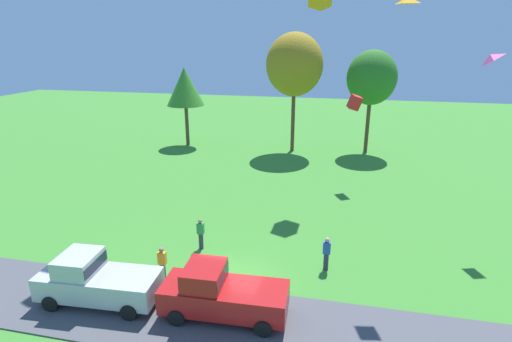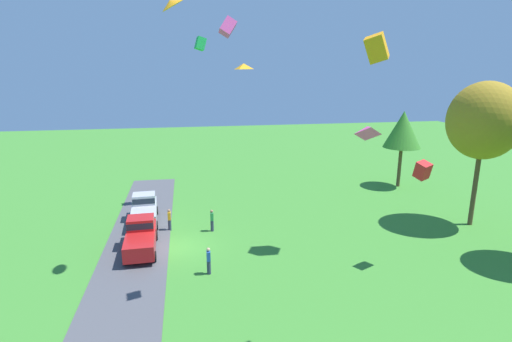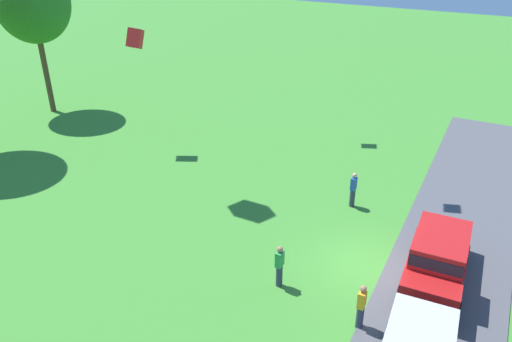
{
  "view_description": "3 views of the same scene",
  "coord_description": "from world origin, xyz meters",
  "px_view_note": "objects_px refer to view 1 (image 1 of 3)",
  "views": [
    {
      "loc": [
        4.35,
        -15.25,
        10.66
      ],
      "look_at": [
        -0.43,
        6.62,
        3.17
      ],
      "focal_mm": 28.0,
      "sensor_mm": 36.0,
      "label": 1
    },
    {
      "loc": [
        26.04,
        0.91,
        12.03
      ],
      "look_at": [
        -0.52,
        5.59,
        5.11
      ],
      "focal_mm": 28.0,
      "sensor_mm": 36.0,
      "label": 2
    },
    {
      "loc": [
        -15.55,
        -3.25,
        12.02
      ],
      "look_at": [
        1.43,
        5.52,
        2.16
      ],
      "focal_mm": 35.0,
      "sensor_mm": 36.0,
      "label": 3
    }
  ],
  "objects_px": {
    "person_on_lawn": "(201,234)",
    "tree_far_right": "(372,78)",
    "person_watching_sky": "(326,253)",
    "kite_diamond_low_drifter": "(408,0)",
    "kite_diamond_high_right": "(489,58)",
    "kite_box_over_trees": "(355,103)",
    "car_pickup_mid_row": "(220,292)",
    "tree_center_back": "(295,65)",
    "car_pickup_near_entrance": "(95,279)",
    "tree_lone_near": "(185,87)",
    "person_beside_suv": "(162,264)"
  },
  "relations": [
    {
      "from": "car_pickup_near_entrance",
      "to": "kite_diamond_low_drifter",
      "type": "height_order",
      "value": "kite_diamond_low_drifter"
    },
    {
      "from": "tree_lone_near",
      "to": "person_beside_suv",
      "type": "bearing_deg",
      "value": -71.07
    },
    {
      "from": "tree_lone_near",
      "to": "kite_diamond_low_drifter",
      "type": "height_order",
      "value": "kite_diamond_low_drifter"
    },
    {
      "from": "person_beside_suv",
      "to": "kite_diamond_high_right",
      "type": "relative_size",
      "value": 1.94
    },
    {
      "from": "tree_far_right",
      "to": "kite_diamond_high_right",
      "type": "bearing_deg",
      "value": -73.62
    },
    {
      "from": "tree_lone_near",
      "to": "kite_box_over_trees",
      "type": "relative_size",
      "value": 8.06
    },
    {
      "from": "tree_center_back",
      "to": "tree_far_right",
      "type": "bearing_deg",
      "value": 8.54
    },
    {
      "from": "kite_diamond_high_right",
      "to": "kite_diamond_low_drifter",
      "type": "xyz_separation_m",
      "value": [
        -4.79,
        -4.19,
        2.46
      ]
    },
    {
      "from": "person_watching_sky",
      "to": "tree_center_back",
      "type": "height_order",
      "value": "tree_center_back"
    },
    {
      "from": "person_watching_sky",
      "to": "tree_lone_near",
      "type": "xyz_separation_m",
      "value": [
        -15.27,
        20.82,
        5.12
      ]
    },
    {
      "from": "person_on_lawn",
      "to": "tree_far_right",
      "type": "distance_m",
      "value": 24.15
    },
    {
      "from": "tree_lone_near",
      "to": "kite_diamond_high_right",
      "type": "height_order",
      "value": "kite_diamond_high_right"
    },
    {
      "from": "person_watching_sky",
      "to": "person_beside_suv",
      "type": "bearing_deg",
      "value": -160.64
    },
    {
      "from": "kite_diamond_high_right",
      "to": "tree_center_back",
      "type": "bearing_deg",
      "value": 128.26
    },
    {
      "from": "person_on_lawn",
      "to": "tree_lone_near",
      "type": "distance_m",
      "value": 22.56
    },
    {
      "from": "tree_lone_near",
      "to": "person_on_lawn",
      "type": "bearing_deg",
      "value": -66.68
    },
    {
      "from": "tree_far_right",
      "to": "kite_diamond_low_drifter",
      "type": "distance_m",
      "value": 20.83
    },
    {
      "from": "kite_diamond_low_drifter",
      "to": "car_pickup_near_entrance",
      "type": "bearing_deg",
      "value": -151.88
    },
    {
      "from": "car_pickup_near_entrance",
      "to": "person_watching_sky",
      "type": "height_order",
      "value": "car_pickup_near_entrance"
    },
    {
      "from": "person_watching_sky",
      "to": "kite_box_over_trees",
      "type": "bearing_deg",
      "value": 85.04
    },
    {
      "from": "person_watching_sky",
      "to": "car_pickup_near_entrance",
      "type": "bearing_deg",
      "value": -153.88
    },
    {
      "from": "kite_diamond_low_drifter",
      "to": "kite_box_over_trees",
      "type": "bearing_deg",
      "value": 98.01
    },
    {
      "from": "car_pickup_mid_row",
      "to": "tree_lone_near",
      "type": "height_order",
      "value": "tree_lone_near"
    },
    {
      "from": "car_pickup_near_entrance",
      "to": "car_pickup_mid_row",
      "type": "bearing_deg",
      "value": 2.76
    },
    {
      "from": "car_pickup_mid_row",
      "to": "tree_lone_near",
      "type": "bearing_deg",
      "value": 114.19
    },
    {
      "from": "person_beside_suv",
      "to": "kite_diamond_low_drifter",
      "type": "bearing_deg",
      "value": 23.85
    },
    {
      "from": "kite_diamond_low_drifter",
      "to": "kite_diamond_high_right",
      "type": "bearing_deg",
      "value": 41.18
    },
    {
      "from": "person_watching_sky",
      "to": "kite_diamond_low_drifter",
      "type": "xyz_separation_m",
      "value": [
        2.64,
        1.83,
        11.27
      ]
    },
    {
      "from": "tree_center_back",
      "to": "tree_far_right",
      "type": "relative_size",
      "value": 1.16
    },
    {
      "from": "tree_center_back",
      "to": "kite_diamond_high_right",
      "type": "xyz_separation_m",
      "value": [
        11.8,
        -14.96,
        1.42
      ]
    },
    {
      "from": "tree_center_back",
      "to": "tree_lone_near",
      "type": "bearing_deg",
      "value": -179.14
    },
    {
      "from": "car_pickup_mid_row",
      "to": "tree_center_back",
      "type": "relative_size",
      "value": 0.45
    },
    {
      "from": "car_pickup_mid_row",
      "to": "kite_diamond_high_right",
      "type": "relative_size",
      "value": 5.74
    },
    {
      "from": "car_pickup_near_entrance",
      "to": "kite_diamond_low_drifter",
      "type": "distance_m",
      "value": 17.51
    },
    {
      "from": "person_beside_suv",
      "to": "tree_far_right",
      "type": "height_order",
      "value": "tree_far_right"
    },
    {
      "from": "person_beside_suv",
      "to": "tree_center_back",
      "type": "height_order",
      "value": "tree_center_back"
    },
    {
      "from": "car_pickup_mid_row",
      "to": "kite_diamond_high_right",
      "type": "distance_m",
      "value": 17.63
    },
    {
      "from": "person_watching_sky",
      "to": "kite_diamond_high_right",
      "type": "xyz_separation_m",
      "value": [
        7.43,
        6.02,
        8.81
      ]
    },
    {
      "from": "person_beside_suv",
      "to": "tree_lone_near",
      "type": "bearing_deg",
      "value": 108.93
    },
    {
      "from": "person_beside_suv",
      "to": "tree_center_back",
      "type": "relative_size",
      "value": 0.15
    },
    {
      "from": "car_pickup_near_entrance",
      "to": "kite_diamond_low_drifter",
      "type": "bearing_deg",
      "value": 28.12
    },
    {
      "from": "car_pickup_mid_row",
      "to": "person_on_lawn",
      "type": "xyz_separation_m",
      "value": [
        -2.59,
        4.97,
        -0.23
      ]
    },
    {
      "from": "person_on_lawn",
      "to": "kite_diamond_high_right",
      "type": "xyz_separation_m",
      "value": [
        14.01,
        5.37,
        8.81
      ]
    },
    {
      "from": "kite_box_over_trees",
      "to": "kite_diamond_low_drifter",
      "type": "xyz_separation_m",
      "value": [
        1.54,
        -10.93,
        5.95
      ]
    },
    {
      "from": "car_pickup_near_entrance",
      "to": "kite_box_over_trees",
      "type": "distance_m",
      "value": 20.87
    },
    {
      "from": "tree_center_back",
      "to": "kite_box_over_trees",
      "type": "bearing_deg",
      "value": -56.37
    },
    {
      "from": "person_watching_sky",
      "to": "kite_diamond_low_drifter",
      "type": "height_order",
      "value": "kite_diamond_low_drifter"
    },
    {
      "from": "person_beside_suv",
      "to": "tree_lone_near",
      "type": "height_order",
      "value": "tree_lone_near"
    },
    {
      "from": "car_pickup_mid_row",
      "to": "tree_lone_near",
      "type": "xyz_separation_m",
      "value": [
        -11.29,
        25.14,
        4.89
      ]
    },
    {
      "from": "person_on_lawn",
      "to": "tree_lone_near",
      "type": "relative_size",
      "value": 0.22
    }
  ]
}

